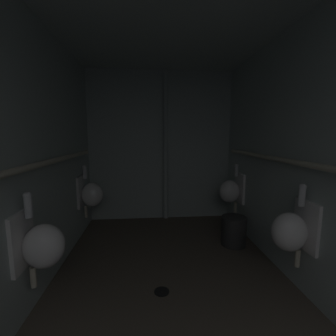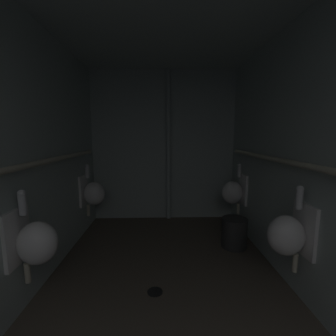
% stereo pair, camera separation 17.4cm
% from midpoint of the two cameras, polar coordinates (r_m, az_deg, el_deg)
% --- Properties ---
extents(floor, '(2.47, 4.23, 0.08)m').
position_cam_midpoint_polar(floor, '(2.26, -0.86, -31.82)').
color(floor, brown).
rests_on(floor, ground).
extents(wall_left, '(0.06, 4.23, 2.46)m').
position_cam_midpoint_polar(wall_left, '(2.05, -36.84, 1.30)').
color(wall_left, '#ACBAB5').
rests_on(wall_left, ground).
extents(wall_right, '(0.06, 4.23, 2.46)m').
position_cam_midpoint_polar(wall_right, '(2.19, 32.30, 2.01)').
color(wall_right, '#ACBAB5').
rests_on(wall_right, ground).
extents(wall_back, '(2.47, 0.06, 2.46)m').
position_cam_midpoint_polar(wall_back, '(3.82, -3.23, 5.34)').
color(wall_back, '#ACBAB5').
rests_on(wall_back, ground).
extents(urinal_left_mid, '(0.32, 0.30, 0.76)m').
position_cam_midpoint_polar(urinal_left_mid, '(2.09, -31.50, -16.20)').
color(urinal_left_mid, white).
extents(urinal_left_far, '(0.32, 0.30, 0.76)m').
position_cam_midpoint_polar(urinal_left_far, '(3.44, -20.23, -6.13)').
color(urinal_left_far, white).
extents(urinal_right_mid, '(0.32, 0.30, 0.76)m').
position_cam_midpoint_polar(urinal_right_mid, '(2.27, 26.70, -13.92)').
color(urinal_right_mid, white).
extents(urinal_right_far, '(0.32, 0.30, 0.76)m').
position_cam_midpoint_polar(urinal_right_far, '(3.52, 14.22, -5.56)').
color(urinal_right_far, white).
extents(supply_pipe_left, '(0.06, 3.43, 0.06)m').
position_cam_midpoint_polar(supply_pipe_left, '(2.01, -34.47, -0.15)').
color(supply_pipe_left, beige).
extents(supply_pipe_right, '(0.06, 3.50, 0.06)m').
position_cam_midpoint_polar(supply_pipe_right, '(2.12, 30.72, 0.49)').
color(supply_pipe_right, beige).
extents(standpipe_back_wall, '(0.08, 0.08, 2.41)m').
position_cam_midpoint_polar(standpipe_back_wall, '(3.72, -1.93, 5.27)').
color(standpipe_back_wall, '#ACBAB5').
rests_on(standpipe_back_wall, ground).
extents(floor_drain, '(0.14, 0.14, 0.01)m').
position_cam_midpoint_polar(floor_drain, '(2.36, -3.98, -28.61)').
color(floor_drain, black).
rests_on(floor_drain, ground).
extents(waste_bin, '(0.32, 0.32, 0.38)m').
position_cam_midpoint_polar(waste_bin, '(3.15, 14.62, -15.04)').
color(waste_bin, '#2D2D2D').
rests_on(waste_bin, ground).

